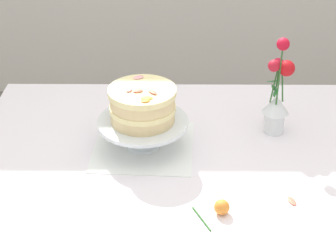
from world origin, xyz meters
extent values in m
cube|color=white|center=(0.00, 0.00, 0.72)|extent=(1.40, 1.00, 0.03)
cylinder|color=brown|center=(-0.60, 0.40, 0.35)|extent=(0.06, 0.06, 0.71)
cylinder|color=brown|center=(0.60, 0.40, 0.35)|extent=(0.06, 0.06, 0.71)
cube|color=white|center=(-0.13, 0.05, 0.74)|extent=(0.34, 0.34, 0.00)
cylinder|color=silver|center=(-0.13, 0.05, 0.75)|extent=(0.11, 0.11, 0.01)
cylinder|color=silver|center=(-0.13, 0.05, 0.79)|extent=(0.03, 0.03, 0.07)
cylinder|color=silver|center=(-0.13, 0.05, 0.83)|extent=(0.29, 0.29, 0.01)
cylinder|color=beige|center=(-0.13, 0.05, 0.86)|extent=(0.20, 0.20, 0.04)
cylinder|color=beige|center=(-0.13, 0.05, 0.89)|extent=(0.21, 0.21, 0.02)
cylinder|color=beige|center=(-0.13, 0.05, 0.91)|extent=(0.20, 0.20, 0.04)
cylinder|color=beige|center=(-0.13, 0.05, 0.94)|extent=(0.21, 0.21, 0.02)
ellipsoid|color=pink|center=(-0.15, 0.12, 0.95)|extent=(0.04, 0.04, 0.01)
ellipsoid|color=pink|center=(-0.17, 0.03, 0.96)|extent=(0.02, 0.03, 0.01)
ellipsoid|color=#E56B51|center=(-0.10, 0.02, 0.95)|extent=(0.03, 0.04, 0.01)
ellipsoid|color=#E56B51|center=(-0.15, 0.03, 0.95)|extent=(0.04, 0.03, 0.01)
ellipsoid|color=orange|center=(-0.12, -0.03, 0.95)|extent=(0.03, 0.03, 0.00)
ellipsoid|color=yellow|center=(-0.12, -0.02, 0.95)|extent=(0.04, 0.02, 0.00)
cylinder|color=silver|center=(0.31, 0.14, 0.78)|extent=(0.07, 0.07, 0.07)
cone|color=silver|center=(0.31, 0.14, 0.84)|extent=(0.09, 0.09, 0.06)
cylinder|color=#2D6028|center=(0.32, 0.15, 0.92)|extent=(0.02, 0.01, 0.12)
sphere|color=red|center=(0.33, 0.15, 0.98)|extent=(0.05, 0.05, 0.05)
cylinder|color=#2D6028|center=(0.31, 0.17, 0.92)|extent=(0.01, 0.03, 0.12)
sphere|color=#B9152E|center=(0.31, 0.18, 0.98)|extent=(0.04, 0.04, 0.04)
ellipsoid|color=#236B2D|center=(0.30, 0.16, 0.90)|extent=(0.02, 0.04, 0.01)
cylinder|color=#2D6028|center=(0.29, 0.14, 0.92)|extent=(0.02, 0.01, 0.13)
sphere|color=red|center=(0.28, 0.14, 0.99)|extent=(0.04, 0.04, 0.04)
ellipsoid|color=#236B2D|center=(0.29, 0.14, 0.93)|extent=(0.05, 0.03, 0.01)
cylinder|color=#2D6028|center=(0.30, 0.13, 0.96)|extent=(0.01, 0.02, 0.21)
sphere|color=red|center=(0.30, 0.13, 1.07)|extent=(0.04, 0.04, 0.04)
ellipsoid|color=#236B2D|center=(0.29, 0.12, 0.90)|extent=(0.03, 0.05, 0.02)
cylinder|color=#2D6028|center=(0.04, -0.31, 0.74)|extent=(0.05, 0.10, 0.01)
sphere|color=orange|center=(0.09, -0.28, 0.76)|extent=(0.04, 0.04, 0.04)
ellipsoid|color=#E56B51|center=(0.30, -0.23, 0.74)|extent=(0.03, 0.05, 0.00)
camera|label=1|loc=(-0.04, -1.40, 1.69)|focal=56.70mm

